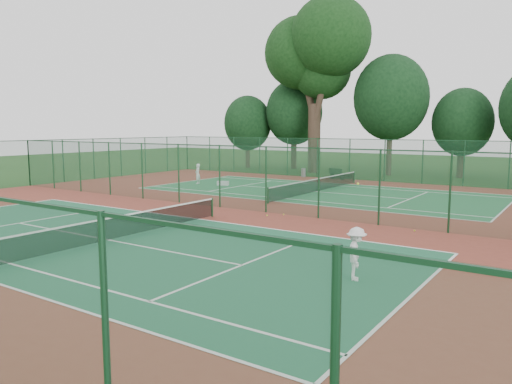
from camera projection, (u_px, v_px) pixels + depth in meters
ground at (242, 210)px, 27.18m from camera, size 120.00×120.00×0.00m
red_pad at (242, 210)px, 27.18m from camera, size 40.00×36.00×0.01m
court_near at (111, 240)px, 19.77m from camera, size 23.77×10.97×0.01m
court_far at (317, 192)px, 34.58m from camera, size 23.77×10.97×0.01m
fence_north at (367, 160)px, 41.76m from camera, size 40.00×0.09×3.50m
fence_west at (29, 163)px, 38.02m from camera, size 0.09×36.00×3.50m
fence_divider at (242, 178)px, 26.95m from camera, size 40.00×0.09×3.50m
tennis_net_near at (110, 227)px, 19.70m from camera, size 0.10×12.90×0.97m
tennis_net_far at (318, 184)px, 34.51m from camera, size 0.10×12.90×0.97m
player_near at (356, 254)px, 14.57m from camera, size 0.93×1.16×1.58m
player_far at (198, 174)px, 39.33m from camera, size 0.56×0.67×1.58m
trash_bin at (303, 173)px, 44.81m from camera, size 0.56×0.56×0.77m
bench at (336, 174)px, 42.79m from camera, size 1.59×0.96×0.94m
kit_bag at (223, 183)px, 38.34m from camera, size 0.95×0.63×0.33m
stray_ball_a at (284, 214)px, 25.46m from camera, size 0.07×0.07×0.07m
stray_ball_b at (414, 231)px, 21.49m from camera, size 0.08×0.08×0.08m
stray_ball_c at (267, 215)px, 25.19m from camera, size 0.07×0.07×0.07m
big_tree at (318, 50)px, 47.95m from camera, size 10.84×7.93×16.65m
evergreen_row at (396, 175)px, 46.86m from camera, size 39.00×5.00×12.00m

